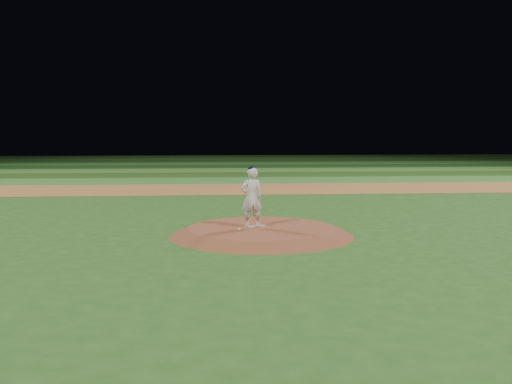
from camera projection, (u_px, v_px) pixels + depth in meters
name	position (u px, v px, depth m)	size (l,w,h in m)	color
ground	(261.00, 235.00, 17.09)	(120.00, 120.00, 0.00)	#29581C
infield_dirt_band	(239.00, 189.00, 30.97)	(70.00, 6.00, 0.02)	#A56833
outfield_stripe_0	(234.00, 180.00, 36.42)	(70.00, 5.00, 0.02)	#36742A
outfield_stripe_1	(232.00, 175.00, 41.38)	(70.00, 5.00, 0.02)	#234716
outfield_stripe_2	(229.00, 170.00, 46.33)	(70.00, 5.00, 0.02)	#3E732A
outfield_stripe_3	(228.00, 166.00, 51.29)	(70.00, 5.00, 0.02)	#163F14
outfield_stripe_4	(226.00, 163.00, 56.25)	(70.00, 5.00, 0.02)	#2E6424
outfield_stripe_5	(225.00, 161.00, 61.21)	(70.00, 5.00, 0.02)	#1B4516
pitchers_mound	(261.00, 231.00, 17.08)	(5.50, 5.50, 0.25)	brown
pitching_rubber	(256.00, 226.00, 17.14)	(0.64, 0.16, 0.03)	silver
rosin_bag	(239.00, 229.00, 16.48)	(0.12, 0.12, 0.06)	white
pitcher_on_mound	(252.00, 197.00, 16.91)	(0.72, 0.55, 1.84)	white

